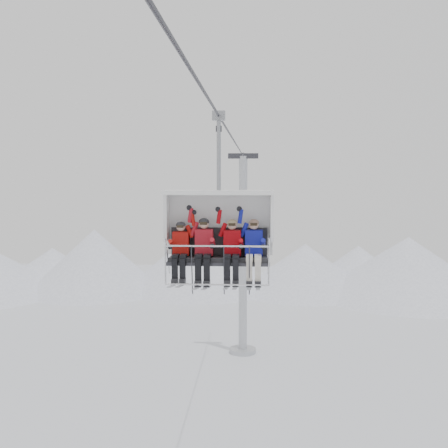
# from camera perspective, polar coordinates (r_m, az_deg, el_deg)

# --- Properties ---
(ridgeline) EXTENTS (72.00, 21.00, 7.00)m
(ridgeline) POSITION_cam_1_polar(r_m,az_deg,el_deg) (58.11, 0.84, -4.22)
(ridgeline) COLOR white
(ridgeline) RESTS_ON ground
(lift_tower_right) EXTENTS (2.00, 1.80, 13.48)m
(lift_tower_right) POSITION_cam_1_polar(r_m,az_deg,el_deg) (37.80, 1.93, -4.54)
(lift_tower_right) COLOR #ACAEB3
(lift_tower_right) RESTS_ON ground
(haul_cable) EXTENTS (0.06, 50.00, 0.06)m
(haul_cable) POSITION_cam_1_polar(r_m,az_deg,el_deg) (15.40, 0.00, 10.09)
(haul_cable) COLOR #303035
(haul_cable) RESTS_ON lift_tower_left
(chairlift_carrier) EXTENTS (2.56, 1.17, 3.98)m
(chairlift_carrier) POSITION_cam_1_polar(r_m,az_deg,el_deg) (13.39, -0.49, -0.18)
(chairlift_carrier) COLOR black
(chairlift_carrier) RESTS_ON haul_cable
(skier_far_left) EXTENTS (0.38, 1.69, 1.53)m
(skier_far_left) POSITION_cam_1_polar(r_m,az_deg,el_deg) (13.22, -4.45, -2.58)
(skier_far_left) COLOR #AC0F0B
(skier_far_left) RESTS_ON chairlift_carrier
(skier_center_left) EXTENTS (0.42, 1.69, 1.66)m
(skier_center_left) POSITION_cam_1_polar(r_m,az_deg,el_deg) (13.17, -2.07, -2.43)
(skier_center_left) COLOR #A71420
(skier_center_left) RESTS_ON chairlift_carrier
(skier_center_right) EXTENTS (0.41, 1.69, 1.62)m
(skier_center_right) POSITION_cam_1_polar(r_m,az_deg,el_deg) (13.12, 0.83, -2.51)
(skier_center_right) COLOR #A3050C
(skier_center_right) RESTS_ON chairlift_carrier
(skier_far_right) EXTENTS (0.41, 1.69, 1.63)m
(skier_far_right) POSITION_cam_1_polar(r_m,az_deg,el_deg) (13.11, 3.04, -2.51)
(skier_far_right) COLOR #131998
(skier_far_right) RESTS_ON chairlift_carrier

